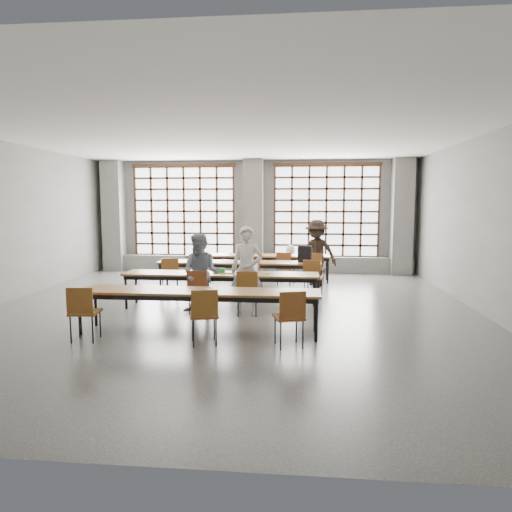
{
  "coord_description": "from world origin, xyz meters",
  "views": [
    {
      "loc": [
        1.45,
        -8.92,
        2.16
      ],
      "look_at": [
        0.55,
        0.4,
        1.07
      ],
      "focal_mm": 32.0,
      "sensor_mm": 36.0,
      "label": 1
    }
  ],
  "objects_px": {
    "student_back": "(316,253)",
    "backpack": "(305,254)",
    "chair_back_left": "(203,264)",
    "chair_near_right": "(290,313)",
    "chair_front_right": "(247,288)",
    "student_female": "(201,274)",
    "phone": "(229,273)",
    "chair_back_right": "(315,265)",
    "chair_front_left": "(199,288)",
    "desk_row_c": "(221,276)",
    "chair_near_mid": "(204,311)",
    "desk_row_b": "(239,264)",
    "chair_mid_left": "(170,272)",
    "plastic_bag": "(290,250)",
    "desk_row_d": "(199,294)",
    "student_male": "(247,271)",
    "desk_row_a": "(258,257)",
    "mouse": "(267,273)",
    "laptop_front": "(249,270)",
    "chair_mid_right": "(313,274)",
    "green_box": "(219,270)",
    "chair_back_mid": "(285,265)",
    "chair_mid_centre": "(252,273)",
    "chair_near_left": "(83,308)",
    "laptop_back": "(306,253)"
  },
  "relations": [
    {
      "from": "student_male",
      "to": "phone",
      "type": "height_order",
      "value": "student_male"
    },
    {
      "from": "phone",
      "to": "chair_back_right",
      "type": "bearing_deg",
      "value": 57.16
    },
    {
      "from": "chair_mid_right",
      "to": "chair_near_left",
      "type": "bearing_deg",
      "value": -134.1
    },
    {
      "from": "chair_back_right",
      "to": "student_male",
      "type": "distance_m",
      "value": 3.57
    },
    {
      "from": "chair_front_left",
      "to": "chair_near_right",
      "type": "bearing_deg",
      "value": -46.35
    },
    {
      "from": "chair_back_mid",
      "to": "desk_row_a",
      "type": "bearing_deg",
      "value": 141.16
    },
    {
      "from": "laptop_back",
      "to": "mouse",
      "type": "distance_m",
      "value": 3.62
    },
    {
      "from": "desk_row_b",
      "to": "chair_mid_left",
      "type": "relative_size",
      "value": 4.55
    },
    {
      "from": "desk_row_a",
      "to": "desk_row_c",
      "type": "height_order",
      "value": "same"
    },
    {
      "from": "desk_row_d",
      "to": "mouse",
      "type": "relative_size",
      "value": 40.82
    },
    {
      "from": "backpack",
      "to": "green_box",
      "type": "bearing_deg",
      "value": -125.14
    },
    {
      "from": "chair_near_left",
      "to": "chair_near_mid",
      "type": "bearing_deg",
      "value": 0.08
    },
    {
      "from": "chair_front_right",
      "to": "student_female",
      "type": "distance_m",
      "value": 0.96
    },
    {
      "from": "desk_row_d",
      "to": "chair_front_left",
      "type": "xyz_separation_m",
      "value": [
        -0.27,
        1.26,
        -0.13
      ]
    },
    {
      "from": "chair_front_right",
      "to": "student_female",
      "type": "xyz_separation_m",
      "value": [
        -0.91,
        0.13,
        0.25
      ]
    },
    {
      "from": "student_male",
      "to": "chair_near_mid",
      "type": "bearing_deg",
      "value": -96.98
    },
    {
      "from": "chair_near_mid",
      "to": "backpack",
      "type": "height_order",
      "value": "backpack"
    },
    {
      "from": "desk_row_a",
      "to": "student_female",
      "type": "bearing_deg",
      "value": -100.92
    },
    {
      "from": "desk_row_a",
      "to": "laptop_front",
      "type": "height_order",
      "value": "laptop_front"
    },
    {
      "from": "phone",
      "to": "backpack",
      "type": "distance_m",
      "value": 2.56
    },
    {
      "from": "chair_back_left",
      "to": "chair_near_right",
      "type": "height_order",
      "value": "same"
    },
    {
      "from": "chair_back_mid",
      "to": "mouse",
      "type": "xyz_separation_m",
      "value": [
        -0.28,
        -2.78,
        0.21
      ]
    },
    {
      "from": "chair_front_left",
      "to": "student_male",
      "type": "relative_size",
      "value": 0.51
    },
    {
      "from": "desk_row_d",
      "to": "student_back",
      "type": "bearing_deg",
      "value": 66.36
    },
    {
      "from": "chair_back_right",
      "to": "chair_near_mid",
      "type": "height_order",
      "value": "same"
    },
    {
      "from": "desk_row_d",
      "to": "phone",
      "type": "bearing_deg",
      "value": 83.0
    },
    {
      "from": "chair_near_mid",
      "to": "student_female",
      "type": "xyz_separation_m",
      "value": [
        -0.48,
        2.01,
        0.25
      ]
    },
    {
      "from": "chair_back_left",
      "to": "chair_mid_right",
      "type": "height_order",
      "value": "same"
    },
    {
      "from": "chair_mid_left",
      "to": "green_box",
      "type": "xyz_separation_m",
      "value": [
        1.39,
        -1.17,
        0.24
      ]
    },
    {
      "from": "chair_front_right",
      "to": "student_back",
      "type": "height_order",
      "value": "student_back"
    },
    {
      "from": "student_male",
      "to": "mouse",
      "type": "xyz_separation_m",
      "value": [
        0.35,
        0.48,
        -0.11
      ]
    },
    {
      "from": "desk_row_a",
      "to": "plastic_bag",
      "type": "relative_size",
      "value": 13.99
    },
    {
      "from": "desk_row_c",
      "to": "chair_near_mid",
      "type": "bearing_deg",
      "value": -85.86
    },
    {
      "from": "chair_mid_left",
      "to": "plastic_bag",
      "type": "height_order",
      "value": "plastic_bag"
    },
    {
      "from": "chair_front_left",
      "to": "phone",
      "type": "distance_m",
      "value": 0.75
    },
    {
      "from": "chair_back_left",
      "to": "student_male",
      "type": "xyz_separation_m",
      "value": [
        1.57,
        -3.26,
        0.32
      ]
    },
    {
      "from": "student_back",
      "to": "backpack",
      "type": "distance_m",
      "value": 1.01
    },
    {
      "from": "desk_row_d",
      "to": "chair_near_right",
      "type": "distance_m",
      "value": 1.65
    },
    {
      "from": "plastic_bag",
      "to": "laptop_front",
      "type": "bearing_deg",
      "value": -103.28
    },
    {
      "from": "chair_mid_right",
      "to": "chair_front_left",
      "type": "distance_m",
      "value": 2.91
    },
    {
      "from": "chair_mid_left",
      "to": "laptop_back",
      "type": "xyz_separation_m",
      "value": [
        3.24,
        2.25,
        0.25
      ]
    },
    {
      "from": "student_male",
      "to": "laptop_front",
      "type": "height_order",
      "value": "student_male"
    },
    {
      "from": "chair_back_right",
      "to": "chair_near_right",
      "type": "bearing_deg",
      "value": -95.88
    },
    {
      "from": "phone",
      "to": "chair_near_mid",
      "type": "bearing_deg",
      "value": -89.95
    },
    {
      "from": "chair_mid_centre",
      "to": "student_female",
      "type": "xyz_separation_m",
      "value": [
        -0.82,
        -1.75,
        0.25
      ]
    },
    {
      "from": "chair_mid_right",
      "to": "laptop_back",
      "type": "xyz_separation_m",
      "value": [
        -0.12,
        2.25,
        0.25
      ]
    },
    {
      "from": "student_male",
      "to": "mouse",
      "type": "distance_m",
      "value": 0.6
    },
    {
      "from": "chair_near_mid",
      "to": "laptop_back",
      "type": "bearing_deg",
      "value": 74.94
    },
    {
      "from": "chair_near_right",
      "to": "student_female",
      "type": "xyz_separation_m",
      "value": [
        -1.78,
        2.01,
        0.25
      ]
    },
    {
      "from": "chair_mid_left",
      "to": "chair_mid_right",
      "type": "bearing_deg",
      "value": -0.02
    }
  ]
}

